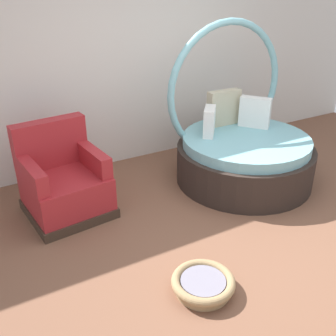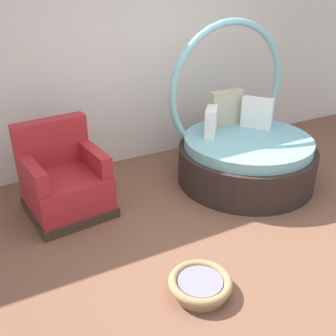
% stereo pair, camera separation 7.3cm
% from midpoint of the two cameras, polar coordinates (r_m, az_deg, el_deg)
% --- Properties ---
extents(ground_plane, '(8.00, 8.00, 0.02)m').
position_cam_midpoint_polar(ground_plane, '(3.77, 9.61, -11.23)').
color(ground_plane, brown).
extents(back_wall, '(8.00, 0.12, 2.66)m').
position_cam_midpoint_polar(back_wall, '(5.08, -6.04, 15.64)').
color(back_wall, silver).
rests_on(back_wall, ground_plane).
extents(round_daybed, '(1.62, 1.62, 1.84)m').
position_cam_midpoint_polar(round_daybed, '(4.78, 10.27, 2.73)').
color(round_daybed, '#2D231E').
rests_on(round_daybed, ground_plane).
extents(red_armchair, '(0.88, 0.88, 0.94)m').
position_cam_midpoint_polar(red_armchair, '(4.20, -15.45, -2.12)').
color(red_armchair, '#38281E').
rests_on(red_armchair, ground_plane).
extents(pet_basket, '(0.51, 0.51, 0.13)m').
position_cam_midpoint_polar(pet_basket, '(3.23, 4.47, -16.49)').
color(pet_basket, '#9E7F56').
rests_on(pet_basket, ground_plane).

